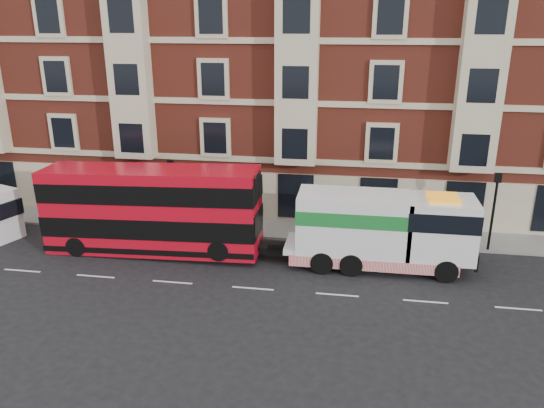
# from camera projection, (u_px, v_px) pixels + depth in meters

# --- Properties ---
(ground) EXTENTS (120.00, 120.00, 0.00)m
(ground) POSITION_uv_depth(u_px,v_px,m) (253.00, 288.00, 25.26)
(ground) COLOR black
(ground) RESTS_ON ground
(sidewalk) EXTENTS (90.00, 3.00, 0.15)m
(sidewalk) POSITION_uv_depth(u_px,v_px,m) (276.00, 229.00, 32.23)
(sidewalk) COLOR slate
(sidewalk) RESTS_ON ground
(victorian_terrace) EXTENTS (45.00, 12.00, 20.40)m
(victorian_terrace) POSITION_uv_depth(u_px,v_px,m) (301.00, 52.00, 35.86)
(victorian_terrace) COLOR maroon
(victorian_terrace) RESTS_ON ground
(lamp_post_west) EXTENTS (0.35, 0.15, 4.35)m
(lamp_post_west) POSITION_uv_depth(u_px,v_px,m) (172.00, 190.00, 31.05)
(lamp_post_west) COLOR black
(lamp_post_west) RESTS_ON sidewalk
(lamp_post_east) EXTENTS (0.35, 0.15, 4.35)m
(lamp_post_east) POSITION_uv_depth(u_px,v_px,m) (494.00, 206.00, 28.38)
(lamp_post_east) COLOR black
(lamp_post_east) RESTS_ON sidewalk
(double_decker_bus) EXTENTS (11.69, 2.68, 4.73)m
(double_decker_bus) POSITION_uv_depth(u_px,v_px,m) (152.00, 209.00, 28.47)
(double_decker_bus) COLOR red
(double_decker_bus) RESTS_ON ground
(tow_truck) EXTENTS (9.36, 2.77, 3.90)m
(tow_truck) POSITION_uv_depth(u_px,v_px,m) (379.00, 230.00, 26.82)
(tow_truck) COLOR white
(tow_truck) RESTS_ON ground
(pedestrian) EXTENTS (0.65, 0.57, 1.49)m
(pedestrian) POSITION_uv_depth(u_px,v_px,m) (109.00, 213.00, 32.55)
(pedestrian) COLOR #1B2937
(pedestrian) RESTS_ON sidewalk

